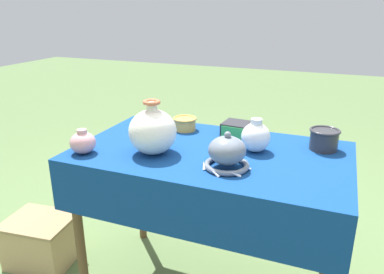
# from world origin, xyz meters

# --- Properties ---
(display_table) EXTENTS (1.20, 0.71, 0.77)m
(display_table) POSITION_xyz_m (0.00, -0.02, 0.69)
(display_table) COLOR brown
(display_table) RESTS_ON ground_plane
(vase_tall_bulbous) EXTENTS (0.21, 0.21, 0.24)m
(vase_tall_bulbous) POSITION_xyz_m (-0.22, -0.13, 0.87)
(vase_tall_bulbous) COLOR white
(vase_tall_bulbous) RESTS_ON display_table
(vase_dome_bell) EXTENTS (0.19, 0.20, 0.16)m
(vase_dome_bell) POSITION_xyz_m (0.12, -0.16, 0.83)
(vase_dome_bell) COLOR slate
(vase_dome_bell) RESTS_ON display_table
(mosaic_tile_box) EXTENTS (0.17, 0.14, 0.07)m
(mosaic_tile_box) POSITION_xyz_m (0.07, 0.22, 0.81)
(mosaic_tile_box) COLOR #232328
(mosaic_tile_box) RESTS_ON display_table
(cup_wide_charcoal) EXTENTS (0.13, 0.13, 0.09)m
(cup_wide_charcoal) POSITION_xyz_m (0.46, 0.19, 0.82)
(cup_wide_charcoal) COLOR #2D2D33
(cup_wide_charcoal) RESTS_ON display_table
(jar_round_rose) EXTENTS (0.11, 0.11, 0.11)m
(jar_round_rose) POSITION_xyz_m (-0.51, -0.24, 0.82)
(jar_round_rose) COLOR #D19399
(jar_round_rose) RESTS_ON display_table
(cup_wide_ochre) EXTENTS (0.12, 0.12, 0.07)m
(cup_wide_ochre) POSITION_xyz_m (-0.22, 0.22, 0.81)
(cup_wide_ochre) COLOR gold
(cup_wide_ochre) RESTS_ON display_table
(jar_round_porcelain) EXTENTS (0.13, 0.13, 0.15)m
(jar_round_porcelain) POSITION_xyz_m (0.18, 0.06, 0.84)
(jar_round_porcelain) COLOR white
(jar_round_porcelain) RESTS_ON display_table
(wooden_crate) EXTENTS (0.38, 0.33, 0.27)m
(wooden_crate) POSITION_xyz_m (-0.95, -0.13, 0.14)
(wooden_crate) COLOR tan
(wooden_crate) RESTS_ON ground_plane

